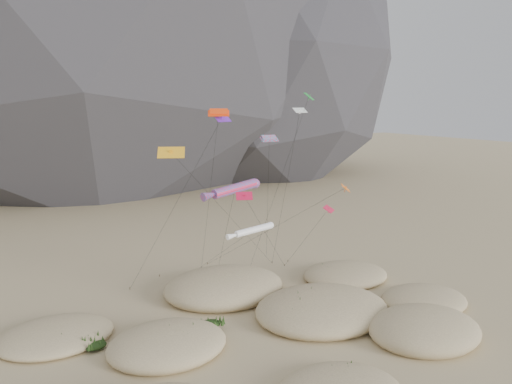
% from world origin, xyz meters
% --- Properties ---
extents(ground, '(500.00, 500.00, 0.00)m').
position_xyz_m(ground, '(0.00, 0.00, 0.00)').
color(ground, '#CCB789').
rests_on(ground, ground).
extents(dunes, '(49.87, 35.76, 3.82)m').
position_xyz_m(dunes, '(-1.58, 3.83, 0.72)').
color(dunes, '#CCB789').
rests_on(dunes, ground).
extents(dune_grass, '(40.30, 30.42, 1.61)m').
position_xyz_m(dune_grass, '(-0.45, 4.17, 0.85)').
color(dune_grass, black).
rests_on(dune_grass, ground).
extents(kite_stakes, '(23.53, 6.30, 0.30)m').
position_xyz_m(kite_stakes, '(2.16, 22.94, 0.15)').
color(kite_stakes, '#3F2D1E').
rests_on(kite_stakes, ground).
extents(rainbow_tube_kite, '(8.32, 12.78, 14.39)m').
position_xyz_m(rainbow_tube_kite, '(-1.54, 13.29, 13.45)').
color(rainbow_tube_kite, '#FE1A41').
rests_on(rainbow_tube_kite, ground).
extents(white_tube_kite, '(6.30, 15.51, 9.80)m').
position_xyz_m(white_tube_kite, '(-0.92, 10.01, 9.16)').
color(white_tube_kite, white).
rests_on(white_tube_kite, ground).
extents(orange_parafoil, '(4.27, 13.68, 22.71)m').
position_xyz_m(orange_parafoil, '(-3.40, 13.13, 21.96)').
color(orange_parafoil, '#F33C0C').
rests_on(orange_parafoil, ground).
extents(multi_parafoil, '(7.11, 11.10, 19.40)m').
position_xyz_m(multi_parafoil, '(4.66, 15.52, 18.73)').
color(multi_parafoil, '#FF1A3F').
rests_on(multi_parafoil, ground).
extents(delta_kites, '(22.80, 20.57, 24.52)m').
position_xyz_m(delta_kites, '(1.71, 11.28, 17.49)').
color(delta_kites, '#16932E').
rests_on(delta_kites, ground).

